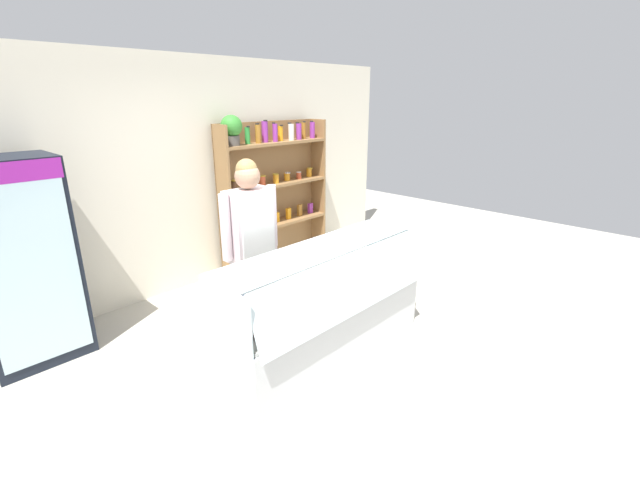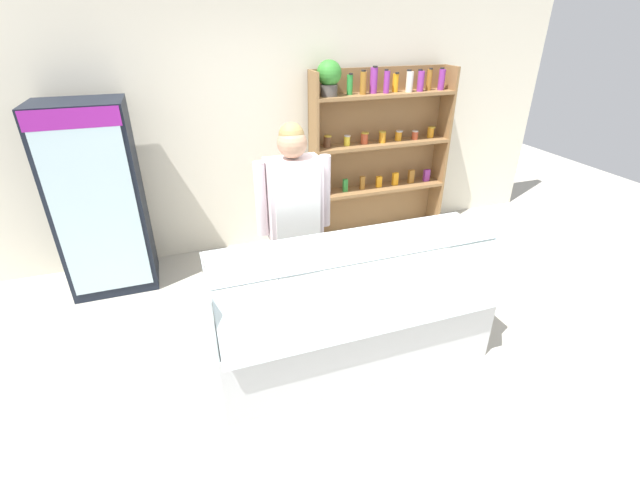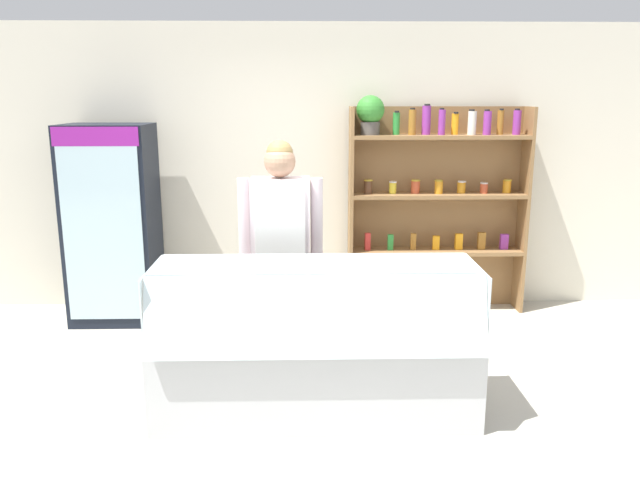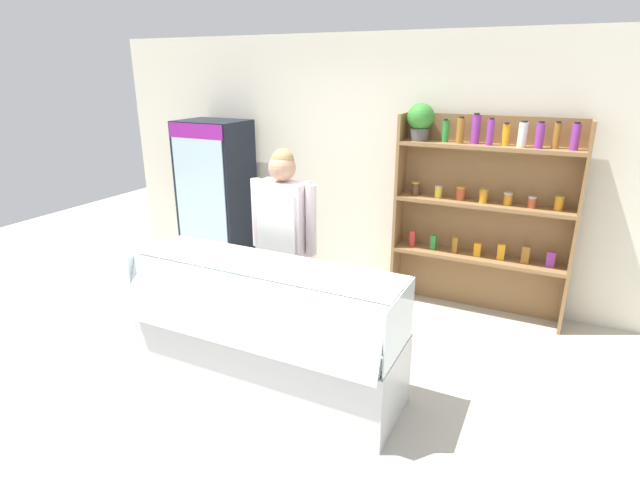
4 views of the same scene
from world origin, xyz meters
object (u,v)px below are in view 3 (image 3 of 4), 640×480
Objects in this scene: drinks_fridge at (113,225)px; shelving_unit at (430,191)px; deli_display_case at (315,368)px; shop_clerk at (281,236)px.

shelving_unit is (2.93, 0.23, 0.26)m from drinks_fridge.
shop_clerk is at bearing 108.64° from deli_display_case.
shop_clerk reaches higher than deli_display_case.
deli_display_case is 1.19× the size of shop_clerk.
drinks_fridge is at bearing -175.48° from shelving_unit.
shelving_unit is at bearing 44.90° from shop_clerk.
shop_clerk is at bearing -35.68° from drinks_fridge.
drinks_fridge is 2.63m from deli_display_case.
shelving_unit is 2.49m from deli_display_case.
shelving_unit is 1.93m from shop_clerk.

